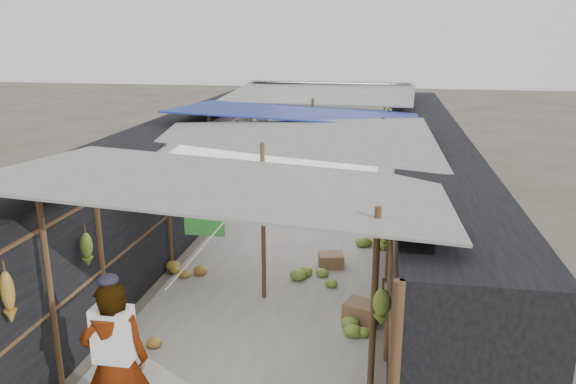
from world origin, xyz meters
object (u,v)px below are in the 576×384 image
Objects in this scene: crate_near at (331,261)px; vendor_elderly at (116,363)px; black_basin at (343,196)px; vendor_seated at (376,191)px; shopper_blue at (310,164)px.

crate_near is 0.24× the size of vendor_elderly.
black_basin is 0.64× the size of vendor_seated.
shopper_blue is at bearing 91.35° from crate_near.
vendor_elderly is at bearing -120.83° from crate_near.
shopper_blue is 2.22× the size of vendor_seated.
crate_near is 0.85× the size of black_basin.
shopper_blue is at bearing -115.05° from vendor_elderly.
crate_near is at bearing -130.08° from vendor_elderly.
black_basin is (-0.12, 4.48, -0.06)m from crate_near.
vendor_elderly is 2.22× the size of vendor_seated.
shopper_blue is (0.77, 9.43, 0.00)m from vendor_elderly.
shopper_blue reaches higher than vendor_seated.
vendor_seated is (2.51, 8.88, -0.51)m from vendor_elderly.
vendor_elderly is at bearing -49.53° from vendor_seated.
shopper_blue is (-0.99, 4.49, 0.79)m from crate_near.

